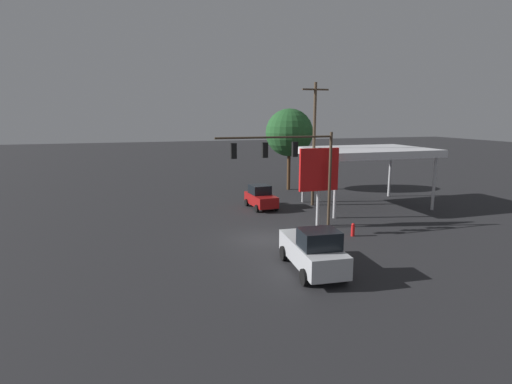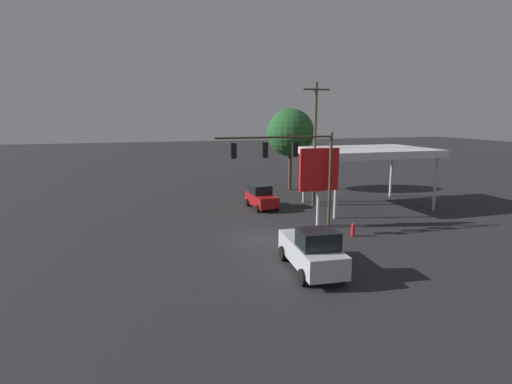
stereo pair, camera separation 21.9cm
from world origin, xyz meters
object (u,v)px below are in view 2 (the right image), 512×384
at_px(hatchback_crossing, 261,197).
at_px(traffic_signal_assembly, 289,158).
at_px(utility_pole, 315,142).
at_px(street_tree, 291,133).
at_px(pickup_parked, 312,251).
at_px(fire_hydrant, 353,230).
at_px(price_sign, 319,172).

bearing_deg(hatchback_crossing, traffic_signal_assembly, -6.62).
xyz_separation_m(utility_pole, street_tree, (-0.75, -7.64, 0.47)).
xyz_separation_m(pickup_parked, hatchback_crossing, (-1.77, -14.30, -0.16)).
height_order(utility_pole, fire_hydrant, utility_pole).
bearing_deg(price_sign, hatchback_crossing, -71.20).
bearing_deg(pickup_parked, street_tree, 165.70).
bearing_deg(street_tree, traffic_signal_assembly, 68.20).
relative_size(utility_pole, fire_hydrant, 12.04).
bearing_deg(traffic_signal_assembly, hatchback_crossing, -92.47).
xyz_separation_m(utility_pole, price_sign, (2.51, 6.24, -1.66)).
distance_m(hatchback_crossing, street_tree, 10.50).
distance_m(utility_pole, street_tree, 7.69).
height_order(utility_pole, street_tree, utility_pole).
xyz_separation_m(utility_pole, fire_hydrant, (1.39, 9.25, -5.15)).
bearing_deg(fire_hydrant, pickup_parked, 42.94).
xyz_separation_m(traffic_signal_assembly, street_tree, (-5.79, -14.48, 1.01)).
height_order(utility_pole, hatchback_crossing, utility_pole).
relative_size(price_sign, hatchback_crossing, 1.43).
distance_m(traffic_signal_assembly, street_tree, 15.63).
bearing_deg(price_sign, fire_hydrant, 110.53).
relative_size(utility_pole, street_tree, 1.24).
relative_size(traffic_signal_assembly, price_sign, 1.46).
height_order(pickup_parked, street_tree, street_tree).
bearing_deg(pickup_parked, traffic_signal_assembly, 172.71).
height_order(traffic_signal_assembly, price_sign, traffic_signal_assembly).
bearing_deg(pickup_parked, utility_pole, 159.31).
bearing_deg(street_tree, price_sign, 76.79).
xyz_separation_m(price_sign, hatchback_crossing, (2.22, -6.53, -2.98)).
height_order(price_sign, pickup_parked, price_sign).
xyz_separation_m(utility_pole, hatchback_crossing, (4.74, -0.29, -4.64)).
bearing_deg(hatchback_crossing, fire_hydrant, 15.20).
height_order(utility_pole, price_sign, utility_pole).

